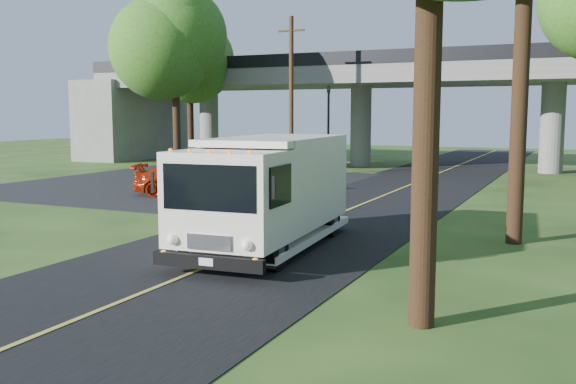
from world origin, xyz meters
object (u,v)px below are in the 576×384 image
Objects in this scene: utility_pole at (291,95)px; tree_left_far at (191,56)px; red_sedan at (189,180)px; tree_left_lot at (176,38)px; traffic_signal at (328,120)px; step_van at (268,189)px; pedestrian at (255,173)px.

tree_left_far is (-9.29, 3.84, 2.86)m from utility_pole.
tree_left_lot is at bearing 17.21° from red_sedan.
tree_left_lot is at bearing -161.03° from utility_pole.
traffic_signal is 12.45m from red_sedan.
tree_left_lot is at bearing 126.15° from step_van.
step_van is 11.51m from pedestrian.
tree_left_lot is 12.67m from pedestrian.
pedestrian is (0.66, -10.58, -2.22)m from traffic_signal.
red_sedan is at bearing -91.65° from utility_pole.
traffic_signal is at bearing -9.65° from tree_left_far.
tree_left_far reaches higher than step_van.
traffic_signal is 21.58m from step_van.
utility_pole is 0.86× the size of tree_left_lot.
tree_left_lot reaches higher than pedestrian.
step_van is at bearing -67.11° from utility_pole.
tree_left_lot is 6.72m from tree_left_far.
traffic_signal reaches higher than red_sedan.
step_van is (17.14, -22.40, -5.84)m from tree_left_far.
tree_left_far is 5.05× the size of pedestrian.
utility_pole is at bearing -21.70° from red_sedan.
step_van reaches higher than red_sedan.
traffic_signal reaches higher than step_van.
utility_pole is 4.60× the size of pedestrian.
tree_left_far is at bearing 170.35° from traffic_signal.
utility_pole is at bearing -126.87° from traffic_signal.
step_van is at bearing 135.71° from pedestrian.
traffic_signal is at bearing 102.53° from step_van.
tree_left_far reaches higher than traffic_signal.
tree_left_far reaches higher than pedestrian.
utility_pole reaches higher than traffic_signal.
pedestrian is (2.16, -8.58, -3.62)m from utility_pole.
traffic_signal is at bearing -28.49° from red_sedan.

